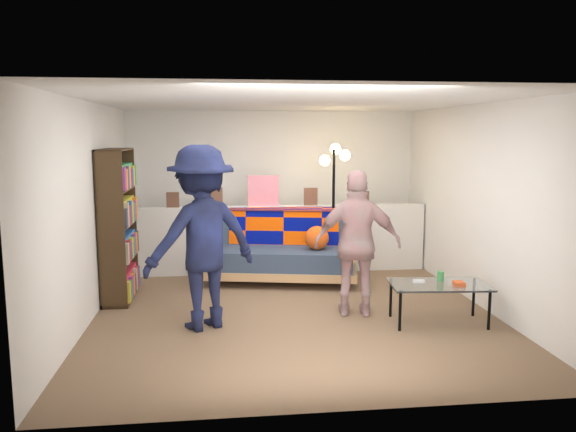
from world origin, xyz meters
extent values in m
plane|color=brown|center=(0.00, 0.00, 0.00)|extent=(5.00, 5.00, 0.00)
cube|color=silver|center=(0.00, 2.50, 1.20)|extent=(4.50, 0.10, 2.40)
cube|color=silver|center=(-2.25, 0.00, 1.20)|extent=(0.10, 5.00, 2.40)
cube|color=silver|center=(2.25, 0.00, 1.20)|extent=(0.10, 5.00, 2.40)
cube|color=white|center=(0.00, 0.00, 2.40)|extent=(4.50, 5.00, 0.10)
cube|color=silver|center=(0.00, 1.80, 0.50)|extent=(4.45, 0.15, 1.00)
cube|color=brown|center=(-1.50, 1.78, 1.11)|extent=(0.18, 0.02, 0.22)
cube|color=brown|center=(-0.90, 1.78, 1.14)|extent=(0.22, 0.02, 0.28)
cube|color=silver|center=(-0.20, 1.78, 1.23)|extent=(0.45, 0.02, 0.45)
cube|color=brown|center=(0.50, 1.78, 1.13)|extent=(0.20, 0.02, 0.26)
cube|color=brown|center=(1.30, 1.78, 1.10)|extent=(0.16, 0.02, 0.20)
cube|color=tan|center=(0.01, 1.25, 0.16)|extent=(2.20, 1.31, 0.11)
cube|color=#2F3E54|center=(0.00, 1.20, 0.35)|extent=(2.06, 1.13, 0.26)
cube|color=#2F3E54|center=(0.08, 1.60, 0.67)|extent=(1.96, 0.64, 0.61)
cylinder|color=tan|center=(-0.94, 1.44, 0.43)|extent=(0.28, 0.92, 0.10)
cylinder|color=tan|center=(0.97, 1.06, 0.43)|extent=(0.28, 0.92, 0.10)
cube|color=#05107C|center=(0.07, 1.51, 0.67)|extent=(1.56, 0.42, 0.56)
cube|color=#05107C|center=(0.10, 1.65, 0.98)|extent=(1.59, 0.58, 0.03)
sphere|color=#E34914|center=(0.48, 1.10, 0.64)|extent=(0.33, 0.33, 0.33)
cube|color=#332011|center=(-2.23, 0.69, 0.93)|extent=(0.02, 0.93, 1.87)
cube|color=#332011|center=(-2.08, 0.24, 0.93)|extent=(0.31, 0.02, 1.87)
cube|color=#332011|center=(-2.08, 1.15, 0.93)|extent=(0.31, 0.02, 1.87)
cube|color=#332011|center=(-2.08, 0.69, 1.86)|extent=(0.31, 0.93, 0.02)
cube|color=#332011|center=(-2.08, 0.69, 0.02)|extent=(0.31, 0.93, 0.04)
cube|color=#332011|center=(-2.08, 0.69, 0.50)|extent=(0.31, 0.89, 0.02)
cube|color=#332011|center=(-2.08, 0.69, 0.93)|extent=(0.31, 0.89, 0.02)
cube|color=#332011|center=(-2.08, 0.69, 1.37)|extent=(0.31, 0.89, 0.02)
cube|color=#D42A40|center=(-2.06, 0.69, 0.21)|extent=(0.23, 0.87, 0.31)
cube|color=#2A61B6|center=(-2.06, 0.69, 0.66)|extent=(0.23, 0.87, 0.29)
cube|color=gold|center=(-2.06, 0.69, 1.10)|extent=(0.23, 0.87, 0.31)
cube|color=#389B5A|center=(-2.06, 0.69, 1.54)|extent=(0.23, 0.87, 0.29)
cylinder|color=black|center=(1.03, -0.87, 0.21)|extent=(0.03, 0.03, 0.42)
cylinder|color=black|center=(1.97, -0.95, 0.21)|extent=(0.03, 0.03, 0.42)
cylinder|color=black|center=(1.07, -0.41, 0.21)|extent=(0.03, 0.03, 0.42)
cylinder|color=black|center=(2.01, -0.49, 0.21)|extent=(0.03, 0.03, 0.42)
cube|color=silver|center=(1.52, -0.68, 0.43)|extent=(1.09, 0.67, 0.02)
cube|color=silver|center=(1.31, -0.61, 0.46)|extent=(0.13, 0.06, 0.03)
cube|color=#C84E23|center=(1.70, -0.78, 0.46)|extent=(0.12, 0.16, 0.04)
cylinder|color=#3B8F49|center=(1.58, -0.56, 0.49)|extent=(0.08, 0.08, 0.10)
cylinder|color=black|center=(0.79, 1.50, 0.02)|extent=(0.30, 0.30, 0.03)
cylinder|color=black|center=(0.79, 1.50, 0.92)|extent=(0.05, 0.05, 1.83)
sphere|color=#FFC672|center=(0.67, 1.58, 1.67)|extent=(0.15, 0.15, 0.15)
sphere|color=#FFC672|center=(0.93, 1.44, 1.75)|extent=(0.15, 0.15, 0.15)
sphere|color=#FFC672|center=(0.83, 1.62, 1.83)|extent=(0.15, 0.15, 0.15)
imported|color=black|center=(-1.02, -0.49, 0.97)|extent=(1.44, 1.21, 1.93)
imported|color=pink|center=(0.70, -0.29, 0.82)|extent=(1.02, 0.57, 1.65)
camera|label=1|loc=(-0.80, -6.33, 2.04)|focal=35.00mm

